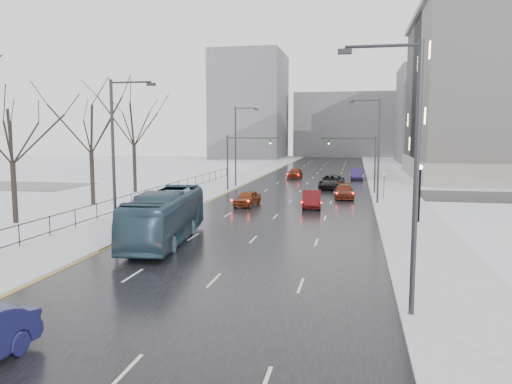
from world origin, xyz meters
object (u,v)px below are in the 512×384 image
Objects in this scene: tree_park_d at (93,205)px; sedan_right_distant at (357,174)px; mast_signal_left at (236,156)px; sedan_center_near at (247,198)px; streetlight_r_mid at (376,145)px; streetlight_r_near at (410,166)px; sedan_right_cross at (332,182)px; mast_signal_right at (365,157)px; sedan_center_far at (295,173)px; sedan_right_near at (312,199)px; sedan_right_far at (344,191)px; lamppost_r_mid at (420,185)px; tree_park_e at (135,193)px; tree_park_c at (16,224)px; streetlight_l_far at (237,142)px; no_uturn_sign at (384,177)px; bus at (165,216)px; streetlight_l_near at (117,152)px.

tree_park_d is 2.51× the size of sedan_right_distant.
sedan_center_near is (3.83, -11.64, -3.36)m from mast_signal_left.
sedan_right_distant is (-1.63, 25.49, -4.76)m from streetlight_r_mid.
sedan_right_cross is at bearing 96.29° from streetlight_r_near.
sedan_center_far is (-9.86, 17.45, -3.27)m from mast_signal_right.
sedan_right_near is 0.94× the size of sedan_right_distant.
sedan_right_far is (-2.97, 3.73, -4.87)m from streetlight_r_mid.
lamppost_r_mid is 0.86× the size of sedan_right_distant.
streetlight_r_mid reaches higher than tree_park_e.
tree_park_d is at bearing -87.71° from tree_park_e.
streetlight_r_near is (26.67, -14.00, 5.62)m from tree_park_c.
sedan_right_distant is (24.33, 31.49, 0.86)m from tree_park_d.
streetlight_l_far is at bearing 38.57° from tree_park_e.
lamppost_r_mid is at bearing -82.67° from no_uturn_sign.
sedan_right_cross reaches higher than sedan_right_distant.
sedan_center_near is (-11.67, -3.64, -4.87)m from streetlight_r_mid.
streetlight_r_mid is at bearing 27.45° from sedan_right_near.
bus is at bearing -88.71° from sedan_center_near.
bus is at bearing -84.71° from streetlight_l_far.
tree_park_e is 2.90× the size of sedan_center_far.
tree_park_e is 26.16m from mast_signal_right.
sedan_center_near is 30.81m from sedan_right_distant.
tree_park_e reaches higher than sedan_right_distant.
tree_park_c reaches higher than sedan_right_far.
streetlight_r_near is 29.23m from sedan_center_near.
streetlight_r_mid is (25.97, 6.00, 5.62)m from tree_park_d.
sedan_right_near is at bearing -20.09° from tree_park_e.
tree_park_d reaches higher than sedan_right_near.
sedan_right_cross is 1.29× the size of sedan_center_far.
streetlight_l_far is at bearing 90.00° from streetlight_l_near.
mast_signal_right reaches higher than lamppost_r_mid.
no_uturn_sign is 0.58× the size of sedan_center_far.
tree_park_c is 20.00m from tree_park_e.
lamppost_r_mid is at bearing 81.94° from streetlight_r_near.
sedan_right_cross is (21.70, 8.35, 0.87)m from tree_park_e.
mast_signal_left reaches higher than sedan_right_distant.
lamppost_r_mid reaches higher than sedan_right_far.
lamppost_r_mid is at bearing 11.50° from tree_park_c.
lamppost_r_mid is at bearing -7.91° from tree_park_d.
sedan_right_cross is at bearing 70.17° from streetlight_l_near.
tree_park_c is 30.37m from streetlight_l_far.
sedan_right_cross is (22.00, 28.35, 0.87)m from tree_park_c.
tree_park_d is at bearing -177.53° from sedan_right_near.
tree_park_e reaches higher than no_uturn_sign.
lamppost_r_mid is at bearing -48.94° from streetlight_l_far.
streetlight_l_near is 2.13× the size of sedan_right_near.
streetlight_r_near is at bearing -90.00° from streetlight_r_mid.
mast_signal_right is 1.39× the size of sedan_right_near.
streetlight_r_near is 27.48m from sedan_right_near.
no_uturn_sign is (17.37, 24.00, -3.32)m from streetlight_l_near.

